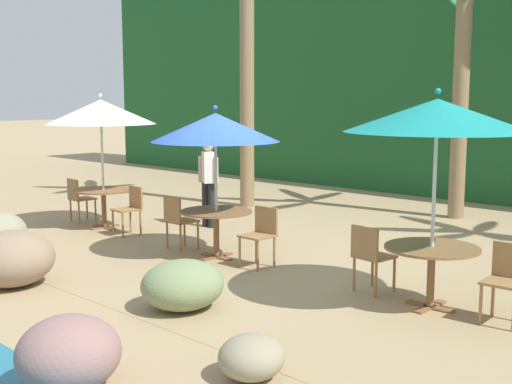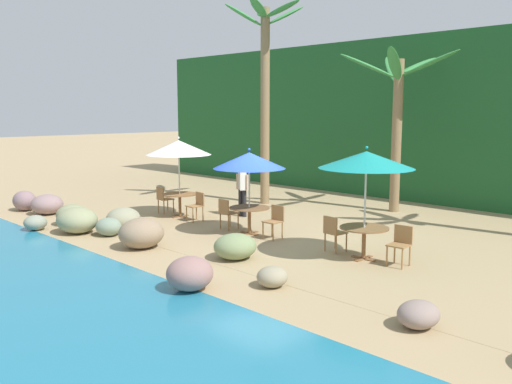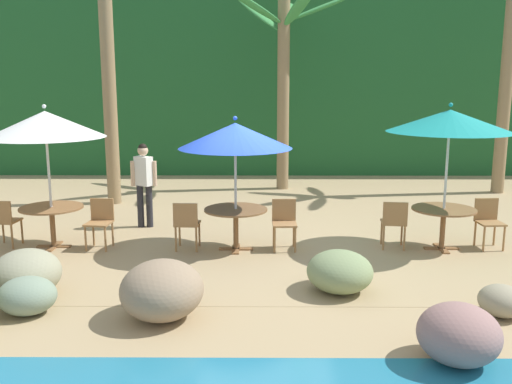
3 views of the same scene
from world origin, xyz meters
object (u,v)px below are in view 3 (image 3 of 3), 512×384
Objects in this scene: umbrella_white at (45,124)px; palm_tree_second at (283,57)px; dining_table_blue at (236,216)px; palm_tree_third at (510,27)px; chair_teal_inland at (394,221)px; chair_blue_inland at (187,222)px; chair_blue_seaward at (284,220)px; chair_white_seaward at (100,219)px; palm_tree_nearest at (106,12)px; dining_table_teal at (443,215)px; dining_table_white at (52,214)px; chair_teal_seaward at (488,219)px; chair_white_inland at (4,219)px; waiter_in_white at (144,179)px; umbrella_teal at (450,121)px; umbrella_blue at (235,136)px.

palm_tree_second reaches higher than umbrella_white.
dining_table_blue is 0.17× the size of palm_tree_third.
chair_teal_inland is 7.45m from palm_tree_third.
palm_tree_second is (1.89, 5.82, 3.00)m from chair_blue_inland.
palm_tree_second is (0.19, 5.66, 3.00)m from chair_blue_seaward.
chair_white_seaward is at bearing 172.99° from chair_blue_inland.
palm_tree_nearest is (0.18, 3.70, 2.25)m from umbrella_white.
chair_blue_inland is at bearing -4.47° from umbrella_white.
dining_table_teal is at bearing 0.85° from dining_table_blue.
dining_table_white is 1.26× the size of chair_teal_seaward.
chair_white_inland is (-0.85, -0.02, -0.10)m from dining_table_white.
umbrella_white is 2.91× the size of chair_white_inland.
palm_tree_second reaches higher than chair_blue_seaward.
dining_table_white is 1.26× the size of chair_white_inland.
dining_table_teal is at bearing -15.29° from waiter_in_white.
chair_white_inland is at bearing -179.43° from chair_teal_seaward.
chair_teal_inland is at bearing -127.38° from palm_tree_third.
palm_tree_third is 3.88× the size of waiter_in_white.
dining_table_white is 1.00× the size of dining_table_teal.
umbrella_white is 0.36× the size of palm_tree_nearest.
palm_tree_nearest is (-0.68, 3.70, 3.92)m from chair_white_seaward.
chair_blue_inland is 0.12× the size of palm_tree_nearest.
chair_blue_seaward is 6.69m from palm_tree_nearest.
umbrella_white is 2.30× the size of dining_table_teal.
umbrella_teal is (6.03, -0.08, 1.74)m from chair_white_seaward.
chair_white_inland is at bearing -105.52° from palm_tree_nearest.
umbrella_teal is 2.94× the size of chair_teal_seaward.
palm_tree_third is (2.22, 4.99, 3.70)m from chair_teal_seaward.
chair_teal_seaward is 7.20m from palm_tree_second.
umbrella_blue is at bearing -2.35° from umbrella_white.
chair_white_seaward is 2.41m from dining_table_blue.
chair_blue_inland is 3.62m from chair_teal_inland.
waiter_in_white is (-2.94, -4.20, -2.53)m from palm_tree_second.
chair_white_seaward is 6.28m from umbrella_teal.
dining_table_blue is 0.16× the size of palm_tree_nearest.
chair_teal_inland is 7.99m from palm_tree_nearest.
waiter_in_white is (1.18, -2.27, -3.45)m from palm_tree_nearest.
palm_tree_third is at bearing 59.16° from dining_table_teal.
chair_white_seaward is at bearing -179.49° from chair_teal_seaward.
umbrella_white is 0.99× the size of umbrella_teal.
umbrella_teal reaches higher than chair_white_seaward.
waiter_in_white is at bearing 33.28° from chair_white_inland.
umbrella_teal is 2.33× the size of dining_table_teal.
palm_tree_nearest is (-7.55, 3.64, 3.92)m from chair_teal_seaward.
dining_table_white is 5.32m from palm_tree_nearest.
palm_tree_second is at bearing 47.68° from chair_white_inland.
waiter_in_white reaches higher than dining_table_white.
chair_teal_seaward is at bearing -25.72° from palm_tree_nearest.
chair_blue_inland is 0.13× the size of palm_tree_third.
palm_tree_nearest is at bearing -154.82° from palm_tree_second.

